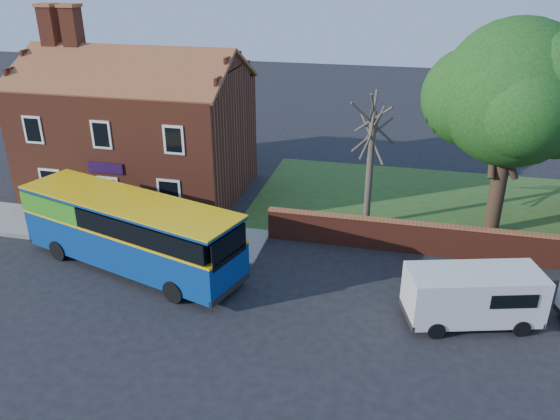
# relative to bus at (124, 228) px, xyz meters

# --- Properties ---
(ground) EXTENTS (120.00, 120.00, 0.00)m
(ground) POSITION_rel_bus_xyz_m (3.59, -2.82, -1.87)
(ground) COLOR black
(ground) RESTS_ON ground
(pavement) EXTENTS (18.00, 3.50, 0.12)m
(pavement) POSITION_rel_bus_xyz_m (-3.41, 2.93, -1.81)
(pavement) COLOR gray
(pavement) RESTS_ON ground
(kerb) EXTENTS (18.00, 0.15, 0.14)m
(kerb) POSITION_rel_bus_xyz_m (-3.41, 1.18, -1.80)
(kerb) COLOR slate
(kerb) RESTS_ON ground
(grass_strip) EXTENTS (26.00, 12.00, 0.04)m
(grass_strip) POSITION_rel_bus_xyz_m (16.59, 10.18, -1.85)
(grass_strip) COLOR #426B28
(grass_strip) RESTS_ON ground
(shop_building) EXTENTS (12.30, 8.13, 10.50)m
(shop_building) POSITION_rel_bus_xyz_m (-3.43, 8.68, 1.54)
(shop_building) COLOR brown
(shop_building) RESTS_ON ground
(boundary_wall) EXTENTS (22.00, 0.38, 1.60)m
(boundary_wall) POSITION_rel_bus_xyz_m (16.59, 4.18, -1.06)
(boundary_wall) COLOR maroon
(boundary_wall) RESTS_ON ground
(bus) EXTENTS (11.18, 5.81, 3.31)m
(bus) POSITION_rel_bus_xyz_m (0.00, 0.00, 0.00)
(bus) COLOR navy
(bus) RESTS_ON ground
(van_near) EXTENTS (5.34, 3.27, 2.19)m
(van_near) POSITION_rel_bus_xyz_m (14.89, -1.00, -0.65)
(van_near) COLOR silver
(van_near) RESTS_ON ground
(large_tree) EXTENTS (8.68, 6.87, 10.59)m
(large_tree) POSITION_rel_bus_xyz_m (16.65, 7.57, 5.06)
(large_tree) COLOR black
(large_tree) RESTS_ON ground
(bare_tree) EXTENTS (2.51, 2.99, 6.69)m
(bare_tree) POSITION_rel_bus_xyz_m (10.23, 6.78, 1.56)
(bare_tree) COLOR #4C4238
(bare_tree) RESTS_ON ground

